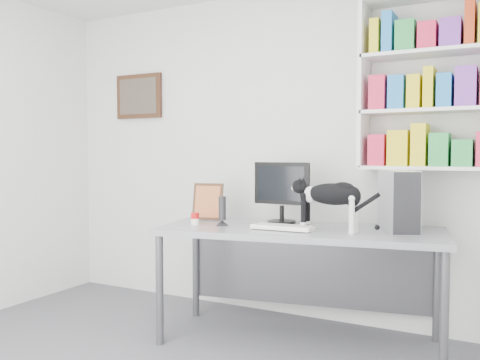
# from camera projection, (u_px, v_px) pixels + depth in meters

# --- Properties ---
(room) EXTENTS (4.01, 4.01, 2.70)m
(room) POSITION_uv_depth(u_px,v_px,m) (94.00, 154.00, 2.56)
(room) COLOR #57565C
(room) RESTS_ON ground
(bookshelf) EXTENTS (1.03, 0.28, 1.24)m
(bookshelf) POSITION_uv_depth(u_px,v_px,m) (436.00, 82.00, 3.52)
(bookshelf) COLOR white
(bookshelf) RESTS_ON room
(wall_art) EXTENTS (0.52, 0.04, 0.42)m
(wall_art) POSITION_uv_depth(u_px,v_px,m) (139.00, 96.00, 4.88)
(wall_art) COLOR #432915
(wall_art) RESTS_ON room
(desk) EXTENTS (2.08, 1.10, 0.82)m
(desk) POSITION_uv_depth(u_px,v_px,m) (299.00, 286.00, 3.60)
(desk) COLOR gray
(desk) RESTS_ON room
(monitor) EXTENTS (0.45, 0.22, 0.47)m
(monitor) POSITION_uv_depth(u_px,v_px,m) (282.00, 192.00, 3.83)
(monitor) COLOR black
(monitor) RESTS_ON desk
(keyboard) EXTENTS (0.43, 0.18, 0.03)m
(keyboard) POSITION_uv_depth(u_px,v_px,m) (283.00, 227.00, 3.51)
(keyboard) COLOR white
(keyboard) RESTS_ON desk
(pc_tower) EXTENTS (0.34, 0.45, 0.41)m
(pc_tower) POSITION_uv_depth(u_px,v_px,m) (398.00, 201.00, 3.45)
(pc_tower) COLOR silver
(pc_tower) RESTS_ON desk
(speaker) EXTENTS (0.13, 0.13, 0.22)m
(speaker) POSITION_uv_depth(u_px,v_px,m) (222.00, 210.00, 3.71)
(speaker) COLOR black
(speaker) RESTS_ON desk
(leaning_print) EXTENTS (0.26, 0.14, 0.30)m
(leaning_print) POSITION_uv_depth(u_px,v_px,m) (208.00, 201.00, 4.03)
(leaning_print) COLOR #432915
(leaning_print) RESTS_ON desk
(soup_can) EXTENTS (0.07, 0.07, 0.09)m
(soup_can) POSITION_uv_depth(u_px,v_px,m) (195.00, 219.00, 3.75)
(soup_can) COLOR red
(soup_can) RESTS_ON desk
(cat) EXTENTS (0.57, 0.19, 0.34)m
(cat) POSITION_uv_depth(u_px,v_px,m) (331.00, 206.00, 3.40)
(cat) COLOR black
(cat) RESTS_ON desk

